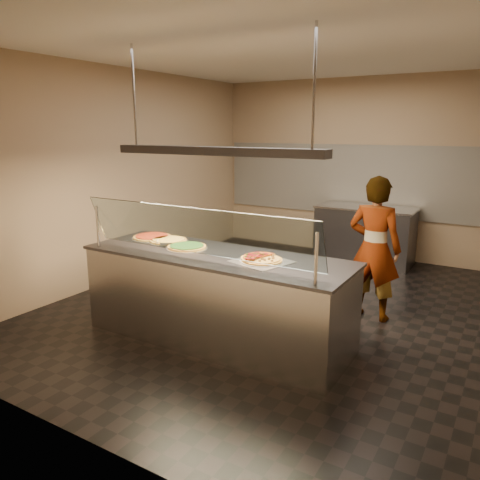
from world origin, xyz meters
The scene contains 20 objects.
ground centered at (0.00, 0.00, -0.01)m, with size 5.00×6.00×0.02m, color black.
ceiling centered at (0.00, 0.00, 3.01)m, with size 5.00×6.00×0.02m, color silver.
wall_back centered at (0.00, 3.01, 1.50)m, with size 5.00×0.02×3.00m, color #9F8666.
wall_front centered at (0.00, -3.01, 1.50)m, with size 5.00×0.02×3.00m, color #9F8666.
wall_left centered at (-2.51, 0.00, 1.50)m, with size 0.02×6.00×3.00m, color #9F8666.
tile_band centered at (0.00, 2.98, 1.30)m, with size 4.90×0.02×1.20m, color silver.
serving_counter centered at (-0.12, -1.15, 0.47)m, with size 2.81×0.94×0.93m.
sneeze_guard centered at (-0.12, -1.50, 1.23)m, with size 2.57×0.18×0.54m.
perforated_tray centered at (0.41, -1.17, 0.94)m, with size 0.58×0.58×0.01m.
half_pizza_pepperoni centered at (0.32, -1.17, 0.96)m, with size 0.29×0.43×0.05m.
half_pizza_sausage centered at (0.51, -1.16, 0.96)m, with size 0.29×0.43×0.04m.
pizza_spinach centered at (-0.51, -1.11, 0.95)m, with size 0.44×0.44×0.03m.
pizza_cheese centered at (-0.87, -0.98, 0.94)m, with size 0.43×0.43×0.03m.
pizza_tomato centered at (-1.15, -0.94, 0.94)m, with size 0.46×0.46×0.03m.
pizza_spatula centered at (-0.85, -1.14, 0.96)m, with size 0.28×0.17×0.02m.
prep_table centered at (0.33, 2.55, 0.47)m, with size 1.56×0.74×0.93m.
worker centered at (1.09, 0.27, 0.83)m, with size 0.61×0.40×1.66m, color #262428.
heat_lamp_housing centered at (-0.12, -1.15, 1.95)m, with size 2.30×0.18×0.08m, color #424248.
lamp_rod_left centered at (-1.12, -1.15, 2.50)m, with size 0.02×0.02×1.01m, color #B7B7BC.
lamp_rod_right centered at (0.88, -1.15, 2.50)m, with size 0.02×0.02×1.01m, color #B7B7BC.
Camera 1 is at (2.44, -4.92, 2.16)m, focal length 35.00 mm.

